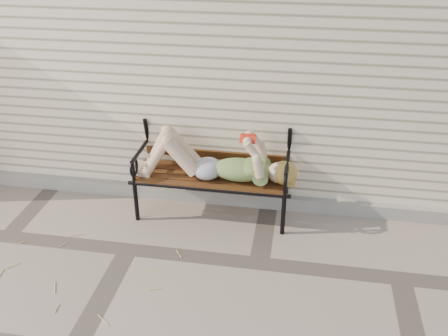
# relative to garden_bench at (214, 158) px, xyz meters

# --- Properties ---
(ground) EXTENTS (80.00, 80.00, 0.00)m
(ground) POSITION_rel_garden_bench_xyz_m (-0.68, -0.84, -0.62)
(ground) COLOR gray
(ground) RESTS_ON ground
(house_wall) EXTENTS (8.00, 4.00, 3.00)m
(house_wall) POSITION_rel_garden_bench_xyz_m (-0.68, 2.16, 0.88)
(house_wall) COLOR beige
(house_wall) RESTS_ON ground
(foundation_strip) EXTENTS (8.00, 0.10, 0.15)m
(foundation_strip) POSITION_rel_garden_bench_xyz_m (-0.68, 0.13, -0.54)
(foundation_strip) COLOR gray
(foundation_strip) RESTS_ON ground
(garden_bench) EXTENTS (1.70, 0.68, 1.10)m
(garden_bench) POSITION_rel_garden_bench_xyz_m (0.00, 0.00, 0.00)
(garden_bench) COLOR black
(garden_bench) RESTS_ON ground
(reading_woman) EXTENTS (1.60, 0.36, 0.51)m
(reading_woman) POSITION_rel_garden_bench_xyz_m (0.01, -0.13, 0.04)
(reading_woman) COLOR #0B3D4E
(reading_woman) RESTS_ON ground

